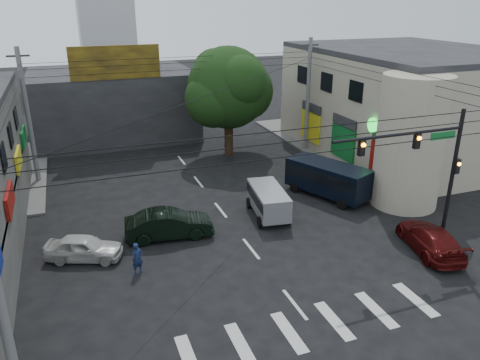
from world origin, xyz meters
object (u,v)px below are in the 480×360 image
utility_pole_far_left (28,117)px  dark_sedan (169,224)px  utility_pole_far_right (308,96)px  street_tree (228,88)px  silver_minivan (268,203)px  navy_van (328,180)px  white_compact (84,248)px  maroon_sedan (430,239)px  traffic_gantry (428,161)px  traffic_officer (137,259)px

utility_pole_far_left → dark_sedan: utility_pole_far_left is taller
utility_pole_far_right → street_tree: bearing=171.3°
utility_pole_far_right → silver_minivan: utility_pole_far_right is taller
utility_pole_far_left → navy_van: (17.68, -9.32, -3.50)m
street_tree → utility_pole_far_right: size_ratio=0.95×
dark_sedan → white_compact: dark_sedan is taller
white_compact → silver_minivan: silver_minivan is taller
navy_van → maroon_sedan: bearing=165.1°
utility_pole_far_right → navy_van: 10.49m
traffic_gantry → utility_pole_far_left: 25.00m
utility_pole_far_left → street_tree: bearing=3.9°
white_compact → silver_minivan: 10.55m
white_compact → silver_minivan: bearing=-61.3°
utility_pole_far_left → white_compact: utility_pole_far_left is taller
traffic_gantry → silver_minivan: size_ratio=1.73×
traffic_gantry → white_compact: 17.16m
street_tree → white_compact: 18.43m
traffic_gantry → traffic_officer: 14.47m
dark_sedan → navy_van: 11.01m
maroon_sedan → navy_van: (-1.25, 8.01, 0.41)m
utility_pole_far_left → silver_minivan: size_ratio=2.21×
white_compact → dark_sedan: bearing=-58.6°
street_tree → dark_sedan: 15.21m
utility_pole_far_right → dark_sedan: 18.50m
silver_minivan → traffic_officer: size_ratio=2.71×
traffic_gantry → traffic_officer: (-13.61, 2.76, -4.06)m
street_tree → traffic_officer: bearing=-122.7°
street_tree → white_compact: street_tree is taller
street_tree → utility_pole_far_right: (6.50, -1.00, -0.87)m
silver_minivan → traffic_officer: bearing=121.6°
traffic_officer → traffic_gantry: bearing=-31.0°
traffic_gantry → white_compact: traffic_gantry is taller
navy_van → traffic_officer: navy_van is taller
utility_pole_far_left → utility_pole_far_right: bearing=0.0°
maroon_sedan → silver_minivan: silver_minivan is taller
utility_pole_far_left → maroon_sedan: 25.96m
utility_pole_far_left → silver_minivan: (12.89, -10.70, -3.75)m
utility_pole_far_left → traffic_officer: bearing=-71.7°
utility_pole_far_right → silver_minivan: (-8.11, -10.70, -3.75)m
white_compact → navy_van: bearing=-58.5°
dark_sedan → white_compact: size_ratio=1.20×
dark_sedan → white_compact: (-4.42, -0.79, -0.13)m
traffic_gantry → white_compact: size_ratio=1.80×
dark_sedan → traffic_officer: (-2.13, -2.97, 0.00)m
silver_minivan → navy_van: bearing=-65.8°
utility_pole_far_right → navy_van: size_ratio=1.57×
maroon_sedan → traffic_officer: size_ratio=3.28×
traffic_gantry → utility_pole_far_left: (-18.32, 17.00, -0.23)m
white_compact → navy_van: (15.25, 2.75, 0.47)m
street_tree → dark_sedan: street_tree is taller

